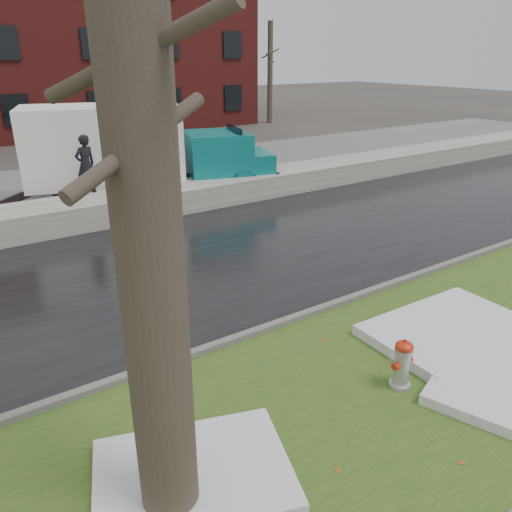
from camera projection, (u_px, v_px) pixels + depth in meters
ground at (322, 351)px, 8.23m from camera, size 120.00×120.00×0.00m
verge at (379, 389)px, 7.26m from camera, size 60.00×4.50×0.04m
road at (196, 262)px, 11.68m from camera, size 60.00×7.00×0.03m
parking_lot at (87, 187)px, 18.20m from camera, size 60.00×9.00×0.03m
curb at (286, 322)px, 8.97m from camera, size 60.00×0.15×0.14m
snowbank at (129, 205)px, 14.77m from camera, size 60.00×1.60×0.75m
brick_building at (27, 45)px, 30.40m from camera, size 26.00×12.00×10.00m
bg_tree_right at (270, 72)px, 33.67m from camera, size 1.40×1.62×6.50m
fire_hydrant at (402, 362)px, 7.14m from camera, size 0.38×0.33×0.79m
tree at (141, 153)px, 3.95m from camera, size 1.48×1.69×7.53m
box_truck at (136, 151)px, 16.15m from camera, size 9.22×4.24×3.07m
worker at (86, 164)px, 14.28m from camera, size 0.71×0.57×1.68m
snow_patch_far at (193, 475)px, 5.68m from camera, size 2.59×2.21×0.14m
snow_patch_side at (449, 330)px, 8.60m from camera, size 2.85×1.87×0.18m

